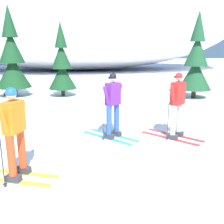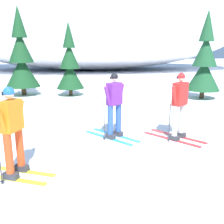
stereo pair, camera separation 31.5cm
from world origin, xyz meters
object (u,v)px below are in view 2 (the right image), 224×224
skier_purple_jacket (114,105)px  pine_tree_center_right (70,65)px  pine_tree_far_right (205,63)px  skier_red_jacket (179,105)px  pine_tree_center (21,59)px  skier_orange_jacket (12,130)px

skier_purple_jacket → pine_tree_center_right: bearing=103.8°
skier_purple_jacket → pine_tree_far_right: 7.52m
skier_red_jacket → pine_tree_center: (-6.05, 7.56, 0.96)m
pine_tree_center → pine_tree_far_right: (9.30, -1.76, -0.14)m
skier_purple_jacket → pine_tree_center_right: (-1.73, 7.04, 0.65)m
skier_red_jacket → skier_orange_jacket: skier_red_jacket is taller
skier_red_jacket → skier_orange_jacket: 4.32m
skier_orange_jacket → pine_tree_center: bearing=102.8°
skier_purple_jacket → skier_orange_jacket: size_ratio=1.02×
skier_red_jacket → pine_tree_center_right: 8.11m
skier_purple_jacket → pine_tree_far_right: size_ratio=0.42×
skier_purple_jacket → pine_tree_center: size_ratio=0.39×
pine_tree_center → pine_tree_center_right: pine_tree_center is taller
skier_orange_jacket → pine_tree_far_right: size_ratio=0.42×
pine_tree_center_right → pine_tree_center: bearing=174.1°
skier_orange_jacket → pine_tree_center_right: size_ratio=0.47×
skier_orange_jacket → pine_tree_center_right: 9.15m
skier_purple_jacket → skier_red_jacket: bearing=-8.3°
skier_purple_jacket → pine_tree_center_right: pine_tree_center_right is taller
skier_purple_jacket → skier_red_jacket: skier_red_jacket is taller
pine_tree_center → skier_purple_jacket: bearing=-59.6°
pine_tree_center_right → skier_purple_jacket: bearing=-76.2°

